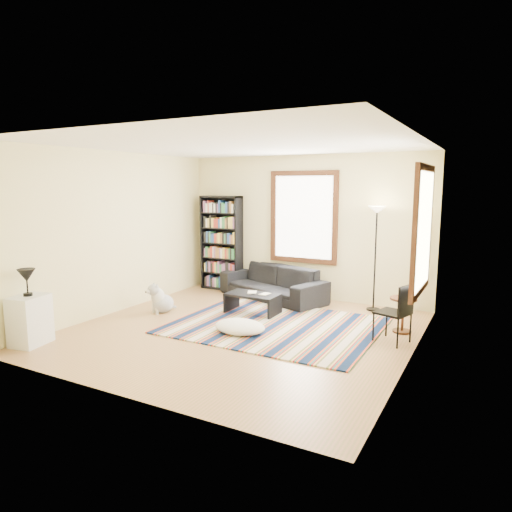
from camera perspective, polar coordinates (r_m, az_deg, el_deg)
The scene contains 21 objects.
floor at distance 7.12m, azimuth -1.93°, elevation -9.73°, with size 5.00×5.00×0.10m, color #AE744F.
ceiling at distance 6.79m, azimuth -2.06°, elevation 14.18°, with size 5.00×5.00×0.10m, color white.
wall_back at distance 9.09m, azimuth 6.13°, elevation 3.61°, with size 5.00×0.10×2.80m, color beige.
wall_front at distance 4.80m, azimuth -17.48°, elevation -1.36°, with size 5.00×0.10×2.80m, color beige.
wall_left at distance 8.37m, azimuth -17.27°, elevation 2.83°, with size 0.10×5.00×2.80m, color beige.
wall_right at distance 5.96m, azimuth 19.74°, elevation 0.43°, with size 0.10×5.00×2.80m, color beige.
window_back at distance 9.00m, azimuth 5.96°, elevation 4.84°, with size 1.20×0.06×1.60m, color white.
window_right at distance 6.73m, azimuth 20.18°, elevation 3.03°, with size 0.06×1.20×1.60m, color white.
rug at distance 7.35m, azimuth 2.42°, elevation -8.66°, with size 3.15×2.52×0.02m, color #0C1C3D.
sofa at distance 8.98m, azimuth 2.06°, elevation -3.34°, with size 2.22×0.87×0.65m, color black.
bookshelf at distance 9.76m, azimuth -4.33°, elevation 1.63°, with size 0.90×0.30×2.00m, color black.
coffee_table at distance 7.97m, azimuth -0.42°, elevation -5.98°, with size 0.90×0.50×0.36m, color black.
book_a at distance 7.97m, azimuth -1.05°, elevation -4.57°, with size 0.21×0.15×0.02m, color beige.
book_b at distance 7.90m, azimuth 0.71°, elevation -4.71°, with size 0.14×0.19×0.01m, color beige.
floor_cushion at distance 6.98m, azimuth -2.03°, elevation -8.83°, with size 0.80×0.60×0.20m, color white.
floor_lamp at distance 8.31m, azimuth 14.67°, elevation -0.37°, with size 0.30×0.30×1.86m, color black, non-canonical shape.
side_table at distance 7.31m, azimuth 17.87°, elevation -7.04°, with size 0.40×0.40×0.54m, color #472011.
folding_chair at distance 6.78m, azimuth 16.70°, elevation -6.82°, with size 0.42×0.40×0.86m, color black.
white_cabinet at distance 7.17m, azimuth -26.42°, elevation -7.21°, with size 0.38×0.50×0.70m, color silver.
table_lamp at distance 7.05m, azimuth -26.71°, elevation -2.97°, with size 0.24×0.24×0.38m, color black, non-canonical shape.
dog at distance 8.21m, azimuth -11.54°, elevation -5.13°, with size 0.38×0.53×0.53m, color silver, non-canonical shape.
Camera 1 is at (3.40, -5.84, 2.21)m, focal length 32.00 mm.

